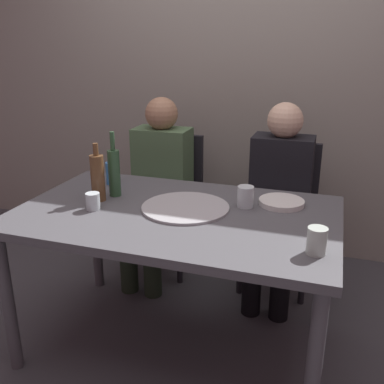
{
  "coord_description": "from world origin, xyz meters",
  "views": [
    {
      "loc": [
        0.67,
        -1.78,
        1.51
      ],
      "look_at": [
        0.03,
        0.15,
        0.8
      ],
      "focal_mm": 40.91,
      "sensor_mm": 36.0,
      "label": 1
    }
  ],
  "objects_px": {
    "wine_bottle": "(114,172)",
    "plate_stack": "(281,202)",
    "tumbler_far": "(245,197)",
    "dining_table": "(176,227)",
    "chair_right": "(280,205)",
    "chair_left": "(167,193)",
    "pizza_tray": "(185,207)",
    "tumbler_near": "(317,241)",
    "wine_glass": "(93,201)",
    "soda_can": "(112,173)",
    "guest_in_sweater": "(158,181)",
    "guest_in_beanie": "(278,194)",
    "beer_bottle": "(98,177)"
  },
  "relations": [
    {
      "from": "beer_bottle",
      "to": "guest_in_beanie",
      "type": "distance_m",
      "value": 1.08
    },
    {
      "from": "pizza_tray",
      "to": "wine_bottle",
      "type": "height_order",
      "value": "wine_bottle"
    },
    {
      "from": "guest_in_beanie",
      "to": "tumbler_far",
      "type": "bearing_deg",
      "value": 80.44
    },
    {
      "from": "tumbler_far",
      "to": "guest_in_beanie",
      "type": "distance_m",
      "value": 0.58
    },
    {
      "from": "wine_bottle",
      "to": "plate_stack",
      "type": "height_order",
      "value": "wine_bottle"
    },
    {
      "from": "soda_can",
      "to": "guest_in_beanie",
      "type": "xyz_separation_m",
      "value": [
        0.87,
        0.43,
        -0.17
      ]
    },
    {
      "from": "wine_bottle",
      "to": "wine_glass",
      "type": "bearing_deg",
      "value": -91.79
    },
    {
      "from": "tumbler_near",
      "to": "chair_left",
      "type": "distance_m",
      "value": 1.53
    },
    {
      "from": "wine_bottle",
      "to": "dining_table",
      "type": "bearing_deg",
      "value": -16.49
    },
    {
      "from": "plate_stack",
      "to": "chair_right",
      "type": "relative_size",
      "value": 0.24
    },
    {
      "from": "dining_table",
      "to": "tumbler_far",
      "type": "xyz_separation_m",
      "value": [
        0.3,
        0.16,
        0.13
      ]
    },
    {
      "from": "chair_right",
      "to": "beer_bottle",
      "type": "bearing_deg",
      "value": 46.23
    },
    {
      "from": "tumbler_near",
      "to": "chair_right",
      "type": "bearing_deg",
      "value": 103.34
    },
    {
      "from": "chair_right",
      "to": "guest_in_sweater",
      "type": "xyz_separation_m",
      "value": [
        -0.78,
        -0.15,
        0.13
      ]
    },
    {
      "from": "tumbler_near",
      "to": "plate_stack",
      "type": "distance_m",
      "value": 0.52
    },
    {
      "from": "wine_bottle",
      "to": "chair_right",
      "type": "height_order",
      "value": "wine_bottle"
    },
    {
      "from": "tumbler_near",
      "to": "plate_stack",
      "type": "relative_size",
      "value": 0.48
    },
    {
      "from": "beer_bottle",
      "to": "plate_stack",
      "type": "distance_m",
      "value": 0.91
    },
    {
      "from": "wine_glass",
      "to": "tumbler_near",
      "type": "bearing_deg",
      "value": -7.59
    },
    {
      "from": "guest_in_beanie",
      "to": "plate_stack",
      "type": "bearing_deg",
      "value": 98.56
    },
    {
      "from": "tumbler_near",
      "to": "soda_can",
      "type": "distance_m",
      "value": 1.24
    },
    {
      "from": "chair_right",
      "to": "chair_left",
      "type": "bearing_deg",
      "value": 0.0
    },
    {
      "from": "tumbler_near",
      "to": "soda_can",
      "type": "relative_size",
      "value": 0.86
    },
    {
      "from": "dining_table",
      "to": "wine_bottle",
      "type": "xyz_separation_m",
      "value": [
        -0.37,
        0.11,
        0.21
      ]
    },
    {
      "from": "dining_table",
      "to": "chair_left",
      "type": "bearing_deg",
      "value": 114.31
    },
    {
      "from": "chair_left",
      "to": "soda_can",
      "type": "bearing_deg",
      "value": 80.95
    },
    {
      "from": "beer_bottle",
      "to": "tumbler_far",
      "type": "xyz_separation_m",
      "value": [
        0.71,
        0.14,
        -0.07
      ]
    },
    {
      "from": "chair_left",
      "to": "wine_bottle",
      "type": "bearing_deg",
      "value": 91.19
    },
    {
      "from": "chair_right",
      "to": "guest_in_beanie",
      "type": "relative_size",
      "value": 0.77
    },
    {
      "from": "tumbler_near",
      "to": "wine_glass",
      "type": "relative_size",
      "value": 1.29
    },
    {
      "from": "wine_bottle",
      "to": "beer_bottle",
      "type": "height_order",
      "value": "wine_bottle"
    },
    {
      "from": "chair_left",
      "to": "chair_right",
      "type": "bearing_deg",
      "value": -180.0
    },
    {
      "from": "beer_bottle",
      "to": "tumbler_near",
      "type": "xyz_separation_m",
      "value": [
        1.06,
        -0.26,
        -0.07
      ]
    },
    {
      "from": "pizza_tray",
      "to": "wine_bottle",
      "type": "xyz_separation_m",
      "value": [
        -0.4,
        0.06,
        0.12
      ]
    },
    {
      "from": "soda_can",
      "to": "guest_in_beanie",
      "type": "distance_m",
      "value": 0.98
    },
    {
      "from": "guest_in_sweater",
      "to": "chair_left",
      "type": "bearing_deg",
      "value": -90.0
    },
    {
      "from": "wine_glass",
      "to": "beer_bottle",
      "type": "bearing_deg",
      "value": 107.03
    },
    {
      "from": "chair_right",
      "to": "wine_glass",
      "type": "bearing_deg",
      "value": 51.29
    },
    {
      "from": "dining_table",
      "to": "plate_stack",
      "type": "height_order",
      "value": "plate_stack"
    },
    {
      "from": "beer_bottle",
      "to": "guest_in_beanie",
      "type": "height_order",
      "value": "guest_in_beanie"
    },
    {
      "from": "guest_in_sweater",
      "to": "guest_in_beanie",
      "type": "relative_size",
      "value": 1.0
    },
    {
      "from": "guest_in_sweater",
      "to": "plate_stack",
      "type": "bearing_deg",
      "value": 151.25
    },
    {
      "from": "pizza_tray",
      "to": "tumbler_near",
      "type": "relative_size",
      "value": 4.01
    },
    {
      "from": "tumbler_far",
      "to": "dining_table",
      "type": "bearing_deg",
      "value": -151.71
    },
    {
      "from": "wine_glass",
      "to": "soda_can",
      "type": "distance_m",
      "value": 0.39
    },
    {
      "from": "plate_stack",
      "to": "guest_in_sweater",
      "type": "xyz_separation_m",
      "value": [
        -0.85,
        0.46,
        -0.12
      ]
    },
    {
      "from": "pizza_tray",
      "to": "wine_glass",
      "type": "xyz_separation_m",
      "value": [
        -0.41,
        -0.15,
        0.03
      ]
    },
    {
      "from": "dining_table",
      "to": "chair_left",
      "type": "xyz_separation_m",
      "value": [
        -0.39,
        0.86,
        -0.16
      ]
    },
    {
      "from": "pizza_tray",
      "to": "tumbler_near",
      "type": "xyz_separation_m",
      "value": [
        0.62,
        -0.28,
        0.05
      ]
    },
    {
      "from": "tumbler_far",
      "to": "tumbler_near",
      "type": "bearing_deg",
      "value": -48.4
    }
  ]
}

